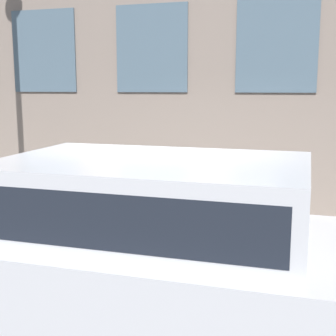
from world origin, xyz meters
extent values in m
plane|color=#2D2D30|center=(0.00, 0.00, 0.00)|extent=(80.00, 80.00, 0.00)
cube|color=#9E9B93|center=(1.31, 0.00, 0.09)|extent=(2.62, 60.00, 0.18)
cube|color=#4C6070|center=(2.60, -1.03, 2.92)|extent=(0.03, 1.26, 1.45)
cube|color=#4C6070|center=(2.60, 1.03, 2.92)|extent=(0.03, 1.26, 1.45)
cube|color=#4C6070|center=(2.60, 3.09, 2.92)|extent=(0.03, 1.26, 1.45)
cylinder|color=#2D7260|center=(0.56, 0.50, 0.20)|extent=(0.38, 0.38, 0.04)
cylinder|color=#2D7260|center=(0.56, 0.50, 0.53)|extent=(0.28, 0.28, 0.71)
sphere|color=#2C5D50|center=(0.56, 0.50, 0.88)|extent=(0.29, 0.29, 0.29)
cylinder|color=black|center=(0.56, 0.50, 0.97)|extent=(0.10, 0.10, 0.12)
cylinder|color=#2D7260|center=(0.56, 0.31, 0.62)|extent=(0.09, 0.10, 0.09)
cylinder|color=#2D7260|center=(0.56, 0.69, 0.62)|extent=(0.09, 0.10, 0.09)
cylinder|color=navy|center=(0.80, -0.16, 0.48)|extent=(0.09, 0.09, 0.61)
cylinder|color=navy|center=(0.93, -0.16, 0.48)|extent=(0.09, 0.09, 0.61)
cube|color=#1E59A5|center=(0.86, -0.16, 1.01)|extent=(0.16, 0.11, 0.46)
cylinder|color=#1E59A5|center=(0.74, -0.16, 1.02)|extent=(0.07, 0.07, 0.43)
cylinder|color=#1E59A5|center=(0.98, -0.16, 1.02)|extent=(0.07, 0.07, 0.43)
sphere|color=brown|center=(0.86, -0.16, 1.34)|extent=(0.20, 0.20, 0.20)
cylinder|color=black|center=(-0.30, 1.18, 0.34)|extent=(0.24, 0.68, 0.68)
cylinder|color=black|center=(-0.30, -1.50, 0.34)|extent=(0.24, 0.68, 0.68)
cube|color=silver|center=(-1.20, -0.16, 0.66)|extent=(2.03, 4.33, 0.64)
cube|color=silver|center=(-1.20, -0.27, 1.31)|extent=(1.78, 2.68, 0.67)
cube|color=#1E232D|center=(-1.20, -0.27, 1.31)|extent=(1.79, 2.47, 0.43)
camera|label=1|loc=(-5.07, -1.58, 2.28)|focal=50.00mm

